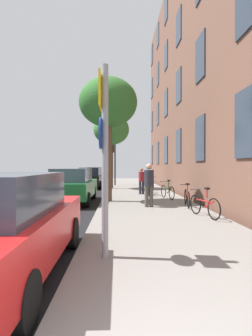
{
  "coord_description": "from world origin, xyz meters",
  "views": [
    {
      "loc": [
        -0.19,
        -1.17,
        1.74
      ],
      "look_at": [
        0.22,
        13.11,
        1.64
      ],
      "focal_mm": 28.04,
      "sensor_mm": 36.0,
      "label": 1
    }
  ],
  "objects_px": {
    "bicycle_5": "(152,184)",
    "car_1": "(73,185)",
    "bicycle_3": "(149,189)",
    "bicycle_0": "(204,205)",
    "car_0": "(1,224)",
    "sign_post": "(104,147)",
    "pedestrian_1": "(142,179)",
    "traffic_light": "(114,156)",
    "bicycle_1": "(187,197)",
    "tree_far": "(111,130)",
    "bicycle_2": "(167,191)",
    "pedestrian_0": "(149,182)",
    "bicycle_4": "(146,186)",
    "tree_near": "(108,104)",
    "car_3": "(96,174)",
    "car_2": "(91,178)"
  },
  "relations": [
    {
      "from": "bicycle_4",
      "to": "bicycle_5",
      "type": "bearing_deg",
      "value": 70.48
    },
    {
      "from": "bicycle_3",
      "to": "car_1",
      "type": "distance_m",
      "value": 4.44
    },
    {
      "from": "car_1",
      "to": "bicycle_4",
      "type": "bearing_deg",
      "value": 44.84
    },
    {
      "from": "tree_near",
      "to": "bicycle_0",
      "type": "relative_size",
      "value": 3.42
    },
    {
      "from": "traffic_light",
      "to": "pedestrian_1",
      "type": "height_order",
      "value": "traffic_light"
    },
    {
      "from": "bicycle_0",
      "to": "bicycle_2",
      "type": "height_order",
      "value": "bicycle_0"
    },
    {
      "from": "bicycle_0",
      "to": "car_0",
      "type": "height_order",
      "value": "car_0"
    },
    {
      "from": "traffic_light",
      "to": "tree_far",
      "type": "distance_m",
      "value": 3.86
    },
    {
      "from": "sign_post",
      "to": "bicycle_2",
      "type": "bearing_deg",
      "value": 71.95
    },
    {
      "from": "tree_far",
      "to": "bicycle_1",
      "type": "xyz_separation_m",
      "value": [
        3.28,
        -8.69,
        -3.89
      ]
    },
    {
      "from": "bicycle_2",
      "to": "bicycle_3",
      "type": "relative_size",
      "value": 1.02
    },
    {
      "from": "traffic_light",
      "to": "bicycle_1",
      "type": "bearing_deg",
      "value": -75.38
    },
    {
      "from": "bicycle_1",
      "to": "pedestrian_1",
      "type": "relative_size",
      "value": 1.14
    },
    {
      "from": "bicycle_5",
      "to": "traffic_light",
      "type": "bearing_deg",
      "value": 120.91
    },
    {
      "from": "traffic_light",
      "to": "bicycle_1",
      "type": "distance_m",
      "value": 12.7
    },
    {
      "from": "bicycle_2",
      "to": "car_2",
      "type": "bearing_deg",
      "value": 120.63
    },
    {
      "from": "pedestrian_0",
      "to": "pedestrian_1",
      "type": "height_order",
      "value": "pedestrian_0"
    },
    {
      "from": "pedestrian_0",
      "to": "sign_post",
      "type": "bearing_deg",
      "value": -104.48
    },
    {
      "from": "bicycle_2",
      "to": "bicycle_5",
      "type": "distance_m",
      "value": 5.02
    },
    {
      "from": "bicycle_0",
      "to": "car_0",
      "type": "bearing_deg",
      "value": -137.54
    },
    {
      "from": "sign_post",
      "to": "pedestrian_1",
      "type": "bearing_deg",
      "value": 81.3
    },
    {
      "from": "bicycle_0",
      "to": "pedestrian_1",
      "type": "height_order",
      "value": "pedestrian_1"
    },
    {
      "from": "pedestrian_0",
      "to": "pedestrian_1",
      "type": "bearing_deg",
      "value": 88.49
    },
    {
      "from": "tree_near",
      "to": "bicycle_5",
      "type": "bearing_deg",
      "value": 64.19
    },
    {
      "from": "pedestrian_0",
      "to": "car_3",
      "type": "bearing_deg",
      "value": 101.34
    },
    {
      "from": "bicycle_5",
      "to": "car_3",
      "type": "relative_size",
      "value": 0.43
    },
    {
      "from": "tree_far",
      "to": "pedestrian_0",
      "type": "height_order",
      "value": "tree_far"
    },
    {
      "from": "sign_post",
      "to": "car_0",
      "type": "bearing_deg",
      "value": -159.87
    },
    {
      "from": "bicycle_1",
      "to": "bicycle_4",
      "type": "xyz_separation_m",
      "value": [
        -1.01,
        5.85,
        0.01
      ]
    },
    {
      "from": "bicycle_2",
      "to": "car_1",
      "type": "height_order",
      "value": "car_1"
    },
    {
      "from": "bicycle_5",
      "to": "car_0",
      "type": "relative_size",
      "value": 0.39
    },
    {
      "from": "bicycle_2",
      "to": "bicycle_5",
      "type": "xyz_separation_m",
      "value": [
        -0.1,
        5.02,
        0.01
      ]
    },
    {
      "from": "bicycle_5",
      "to": "car_1",
      "type": "bearing_deg",
      "value": -128.98
    },
    {
      "from": "tree_near",
      "to": "traffic_light",
      "type": "bearing_deg",
      "value": 89.56
    },
    {
      "from": "bicycle_4",
      "to": "bicycle_5",
      "type": "xyz_separation_m",
      "value": [
        0.6,
        1.68,
        0.0
      ]
    },
    {
      "from": "traffic_light",
      "to": "tree_near",
      "type": "bearing_deg",
      "value": -90.44
    },
    {
      "from": "bicycle_0",
      "to": "traffic_light",
      "type": "bearing_deg",
      "value": 102.37
    },
    {
      "from": "traffic_light",
      "to": "bicycle_2",
      "type": "xyz_separation_m",
      "value": [
        2.84,
        -9.61,
        -2.13
      ]
    },
    {
      "from": "bicycle_2",
      "to": "bicycle_3",
      "type": "xyz_separation_m",
      "value": [
        -0.75,
        1.62,
        -0.0
      ]
    },
    {
      "from": "bicycle_2",
      "to": "car_3",
      "type": "relative_size",
      "value": 0.43
    },
    {
      "from": "traffic_light",
      "to": "bicycle_1",
      "type": "height_order",
      "value": "traffic_light"
    },
    {
      "from": "bicycle_3",
      "to": "bicycle_4",
      "type": "bearing_deg",
      "value": 88.1
    },
    {
      "from": "sign_post",
      "to": "pedestrian_1",
      "type": "xyz_separation_m",
      "value": [
        1.61,
        10.51,
        -1.1
      ]
    },
    {
      "from": "traffic_light",
      "to": "tree_far",
      "type": "relative_size",
      "value": 0.68
    },
    {
      "from": "bicycle_4",
      "to": "pedestrian_1",
      "type": "bearing_deg",
      "value": -109.76
    },
    {
      "from": "sign_post",
      "to": "car_1",
      "type": "height_order",
      "value": "sign_post"
    },
    {
      "from": "car_1",
      "to": "car_3",
      "type": "distance_m",
      "value": 16.68
    },
    {
      "from": "bicycle_2",
      "to": "tree_far",
      "type": "bearing_deg",
      "value": 115.67
    },
    {
      "from": "sign_post",
      "to": "traffic_light",
      "type": "xyz_separation_m",
      "value": [
        -0.13,
        17.93,
        0.53
      ]
    },
    {
      "from": "bicycle_2",
      "to": "car_1",
      "type": "bearing_deg",
      "value": -173.11
    }
  ]
}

